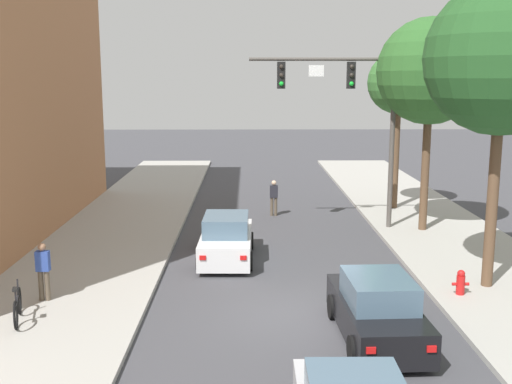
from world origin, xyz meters
name	(u,v)px	position (x,y,z in m)	size (l,w,h in m)	color
ground_plane	(294,315)	(0.00, 0.00, 0.00)	(120.00, 120.00, 0.00)	#424247
sidewalk_left	(50,313)	(-6.50, 0.00, 0.07)	(5.00, 60.00, 0.15)	#A8A59E
traffic_signal_mast	(353,101)	(2.97, 9.18, 5.31)	(5.87, 0.38, 7.50)	#514C47
car_lead_white	(226,239)	(-1.98, 5.10, 0.72)	(1.90, 4.27, 1.60)	silver
car_following_black	(377,310)	(1.85, -1.57, 0.72)	(1.96, 4.30, 1.60)	black
pedestrian_sidewalk_left_walker	(43,269)	(-6.88, 0.78, 1.06)	(0.36, 0.22, 1.64)	brown
pedestrian_crossing_road	(274,196)	(-0.05, 12.01, 0.91)	(0.36, 0.22, 1.64)	brown
bicycle_leaning	(17,307)	(-7.07, -0.72, 0.54)	(0.53, 1.72, 0.98)	black
fire_hydrant	(461,282)	(4.81, 1.09, 0.51)	(0.48, 0.24, 0.72)	red
street_tree_nearest	(503,59)	(5.86, 1.84, 6.75)	(4.35, 4.35, 8.80)	brown
street_tree_second	(430,72)	(5.88, 8.74, 6.46)	(4.16, 4.16, 8.41)	brown
street_tree_third	(399,84)	(5.71, 13.05, 5.95)	(2.87, 2.87, 7.30)	brown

